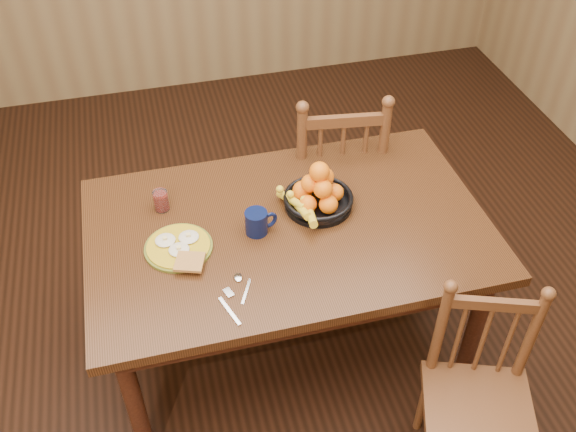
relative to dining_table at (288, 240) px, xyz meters
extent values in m
cube|color=black|center=(0.00, 0.00, -0.67)|extent=(4.50, 5.00, 0.01)
cube|color=black|center=(0.00, 0.00, 0.06)|extent=(1.60, 1.00, 0.04)
cube|color=black|center=(0.00, 0.42, -0.01)|extent=(1.40, 0.04, 0.10)
cube|color=black|center=(0.00, -0.42, -0.01)|extent=(1.40, 0.04, 0.10)
cube|color=black|center=(0.72, 0.00, -0.01)|extent=(0.04, 0.84, 0.10)
cube|color=black|center=(-0.72, 0.00, -0.01)|extent=(0.04, 0.84, 0.10)
cylinder|color=black|center=(-0.70, -0.40, -0.31)|extent=(0.07, 0.07, 0.70)
cylinder|color=black|center=(0.70, -0.40, -0.31)|extent=(0.07, 0.07, 0.70)
cylinder|color=black|center=(-0.70, 0.40, -0.31)|extent=(0.07, 0.07, 0.70)
cylinder|color=black|center=(0.70, 0.40, -0.31)|extent=(0.07, 0.07, 0.70)
cube|color=#4B2D16|center=(0.39, 0.60, -0.20)|extent=(0.51, 0.50, 0.04)
cylinder|color=#4B2D16|center=(0.60, 0.75, -0.44)|extent=(0.04, 0.04, 0.45)
cylinder|color=#4B2D16|center=(0.23, 0.80, -0.44)|extent=(0.04, 0.04, 0.45)
cylinder|color=#4B2D16|center=(0.55, 0.40, -0.44)|extent=(0.04, 0.04, 0.45)
cylinder|color=#4B2D16|center=(0.18, 0.45, -0.44)|extent=(0.04, 0.04, 0.45)
cylinder|color=#4B2D16|center=(0.55, 0.38, 0.07)|extent=(0.05, 0.05, 0.54)
cylinder|color=#4B2D16|center=(0.17, 0.43, 0.07)|extent=(0.05, 0.05, 0.54)
cylinder|color=#4B2D16|center=(0.36, 0.40, 0.02)|extent=(0.02, 0.02, 0.42)
cube|color=#4B2D16|center=(0.36, 0.40, 0.26)|extent=(0.38, 0.08, 0.05)
cube|color=#4B2D16|center=(0.52, -0.77, -0.26)|extent=(0.50, 0.49, 0.04)
cylinder|color=#4B2D16|center=(0.42, -0.58, -0.47)|extent=(0.03, 0.03, 0.39)
cylinder|color=#4B2D16|center=(0.72, -0.69, -0.47)|extent=(0.03, 0.03, 0.39)
cylinder|color=#4B2D16|center=(0.42, -0.56, -0.03)|extent=(0.04, 0.04, 0.47)
cylinder|color=#4B2D16|center=(0.73, -0.67, -0.03)|extent=(0.04, 0.04, 0.47)
cylinder|color=#4B2D16|center=(0.58, -0.61, -0.07)|extent=(0.02, 0.02, 0.36)
cube|color=#4B2D16|center=(0.58, -0.61, 0.13)|extent=(0.31, 0.14, 0.04)
cylinder|color=#59601E|center=(-0.44, -0.02, 0.09)|extent=(0.26, 0.26, 0.01)
cylinder|color=#B99917|center=(-0.44, -0.02, 0.10)|extent=(0.24, 0.24, 0.01)
ellipsoid|color=silver|center=(-0.49, 0.01, 0.11)|extent=(0.08, 0.08, 0.01)
cube|color=#F2E08C|center=(-0.49, 0.01, 0.12)|extent=(0.02, 0.02, 0.01)
ellipsoid|color=silver|center=(-0.40, 0.01, 0.11)|extent=(0.08, 0.08, 0.01)
cube|color=#F2E08C|center=(-0.40, 0.01, 0.12)|extent=(0.02, 0.02, 0.01)
ellipsoid|color=silver|center=(-0.44, -0.05, 0.11)|extent=(0.08, 0.08, 0.01)
cube|color=#F2E08C|center=(-0.44, -0.05, 0.12)|extent=(0.02, 0.02, 0.01)
cube|color=brown|center=(-0.41, -0.13, 0.11)|extent=(0.13, 0.13, 0.01)
cube|color=silver|center=(-0.31, -0.38, 0.09)|extent=(0.06, 0.14, 0.00)
cube|color=silver|center=(-0.30, -0.29, 0.09)|extent=(0.04, 0.05, 0.00)
cube|color=silver|center=(-0.23, -0.31, 0.09)|extent=(0.06, 0.11, 0.00)
ellipsoid|color=silver|center=(-0.25, -0.23, 0.09)|extent=(0.03, 0.04, 0.01)
cylinder|color=#091134|center=(-0.13, -0.01, 0.13)|extent=(0.09, 0.09, 0.10)
torus|color=#091134|center=(-0.08, -0.01, 0.13)|extent=(0.07, 0.04, 0.07)
cylinder|color=black|center=(-0.13, -0.01, 0.18)|extent=(0.08, 0.08, 0.00)
cylinder|color=silver|center=(-0.48, 0.23, 0.13)|extent=(0.06, 0.06, 0.09)
cylinder|color=maroon|center=(-0.48, 0.23, 0.12)|extent=(0.05, 0.05, 0.07)
cylinder|color=black|center=(0.15, 0.08, 0.09)|extent=(0.28, 0.28, 0.02)
torus|color=black|center=(0.15, 0.08, 0.13)|extent=(0.29, 0.29, 0.02)
cylinder|color=black|center=(0.15, 0.08, 0.09)|extent=(0.10, 0.10, 0.01)
sphere|color=orange|center=(0.22, 0.08, 0.14)|extent=(0.07, 0.07, 0.07)
sphere|color=orange|center=(0.17, 0.15, 0.14)|extent=(0.08, 0.08, 0.08)
sphere|color=orange|center=(0.09, 0.12, 0.15)|extent=(0.08, 0.08, 0.08)
sphere|color=orange|center=(0.09, 0.04, 0.14)|extent=(0.07, 0.07, 0.07)
sphere|color=orange|center=(0.17, 0.02, 0.14)|extent=(0.08, 0.08, 0.08)
sphere|color=orange|center=(0.18, 0.11, 0.21)|extent=(0.08, 0.08, 0.08)
sphere|color=orange|center=(0.12, 0.09, 0.20)|extent=(0.07, 0.07, 0.07)
sphere|color=orange|center=(0.16, 0.04, 0.21)|extent=(0.08, 0.08, 0.08)
sphere|color=orange|center=(0.15, 0.08, 0.26)|extent=(0.08, 0.08, 0.08)
cylinder|color=yellow|center=(0.06, 0.04, 0.13)|extent=(0.10, 0.17, 0.07)
cylinder|color=yellow|center=(0.04, 0.09, 0.13)|extent=(0.14, 0.15, 0.07)
cylinder|color=yellow|center=(0.09, -0.01, 0.13)|extent=(0.06, 0.18, 0.07)
camera|label=1|loc=(-0.47, -1.82, 1.83)|focal=40.00mm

